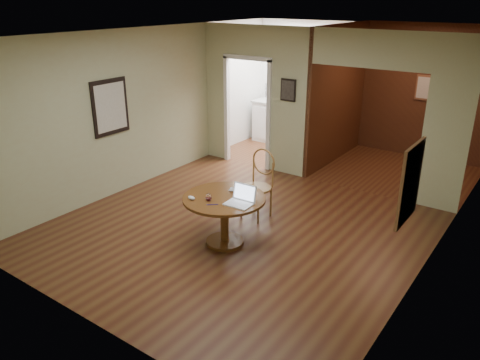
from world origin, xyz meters
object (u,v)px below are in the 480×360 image
Objects in this scene: chair at (259,180)px; closed_laptop at (240,192)px; dining_table at (224,209)px; open_laptop at (241,199)px.

closed_laptop is at bearing -72.69° from chair.
dining_table is 0.38m from open_laptop.
dining_table is 3.59× the size of closed_laptop.
closed_laptop is (-0.22, 0.26, -0.05)m from open_laptop.
chair is at bearing 108.77° from open_laptop.
open_laptop is (0.30, -0.03, 0.24)m from dining_table.
open_laptop reaches higher than closed_laptop.
open_laptop is at bearing -64.94° from chair.
closed_laptop is (0.18, -0.76, 0.11)m from chair.
dining_table is 1.04× the size of chair.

